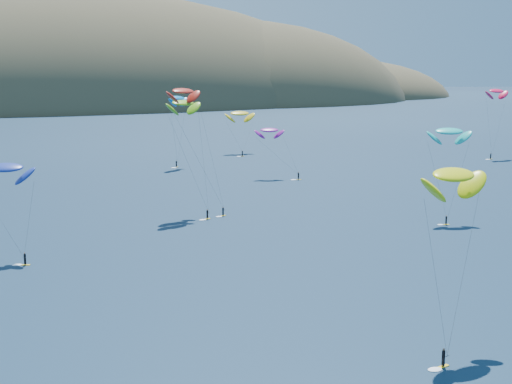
{
  "coord_description": "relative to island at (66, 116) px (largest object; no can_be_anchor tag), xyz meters",
  "views": [
    {
      "loc": [
        -45.46,
        -35.35,
        31.58
      ],
      "look_at": [
        3.58,
        80.0,
        9.0
      ],
      "focal_mm": 50.0,
      "sensor_mm": 36.0,
      "label": 1
    }
  ],
  "objects": [
    {
      "name": "kitesurfer_2",
      "position": [
        -33.13,
        -533.25,
        29.94
      ],
      "size": [
        11.8,
        10.66,
        21.93
      ],
      "rotation": [
        0.0,
        0.0,
        0.22
      ],
      "color": "yellow",
      "rests_on": "ground"
    },
    {
      "name": "kitesurfer_11",
      "position": [
        10.11,
        -359.35,
        24.83
      ],
      "size": [
        10.81,
        13.73,
        17.13
      ],
      "rotation": [
        0.0,
        0.0,
        0.0
      ],
      "color": "yellow",
      "rests_on": "ground"
    },
    {
      "name": "kitesurfer_10",
      "position": [
        -77.61,
        -475.33,
        25.56
      ],
      "size": [
        10.3,
        11.45,
        17.46
      ],
      "rotation": [
        0.0,
        0.0,
        -0.37
      ],
      "color": "yellow",
      "rests_on": "ground"
    },
    {
      "name": "kitesurfer_3",
      "position": [
        -39.57,
        -451.53,
        34.11
      ],
      "size": [
        9.38,
        13.99,
        25.81
      ],
      "rotation": [
        0.0,
        0.0,
        0.38
      ],
      "color": "yellow",
      "rests_on": "ground"
    },
    {
      "name": "kitesurfer_9",
      "position": [
        -40.04,
        -453.17,
        36.67
      ],
      "size": [
        11.57,
        10.59,
        28.31
      ],
      "rotation": [
        0.0,
        0.0,
        0.4
      ],
      "color": "yellow",
      "rests_on": "ground"
    },
    {
      "name": "island",
      "position": [
        0.0,
        0.0,
        0.0
      ],
      "size": [
        730.0,
        300.0,
        210.0
      ],
      "color": "#3D3526",
      "rests_on": "ground"
    },
    {
      "name": "kitesurfer_6",
      "position": [
        -3.31,
        -415.55,
        24.0
      ],
      "size": [
        10.44,
        11.31,
        15.52
      ],
      "rotation": [
        0.0,
        0.0,
        -0.29
      ],
      "color": "yellow",
      "rests_on": "ground"
    },
    {
      "name": "kitesurfer_4",
      "position": [
        -20.16,
        -383.69,
        31.89
      ],
      "size": [
        9.36,
        8.7,
        23.67
      ],
      "rotation": [
        0.0,
        0.0,
        0.69
      ],
      "color": "yellow",
      "rests_on": "ground"
    },
    {
      "name": "kitesurfer_5",
      "position": [
        7.95,
        -479.96,
        28.81
      ],
      "size": [
        9.75,
        8.77,
        20.6
      ],
      "rotation": [
        0.0,
        0.0,
        -0.27
      ],
      "color": "yellow",
      "rests_on": "ground"
    },
    {
      "name": "kitesurfer_8",
      "position": [
        86.33,
        -404.66,
        33.22
      ],
      "size": [
        11.45,
        8.4,
        25.16
      ],
      "rotation": [
        0.0,
        0.0,
        0.09
      ],
      "color": "yellow",
      "rests_on": "ground"
    }
  ]
}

